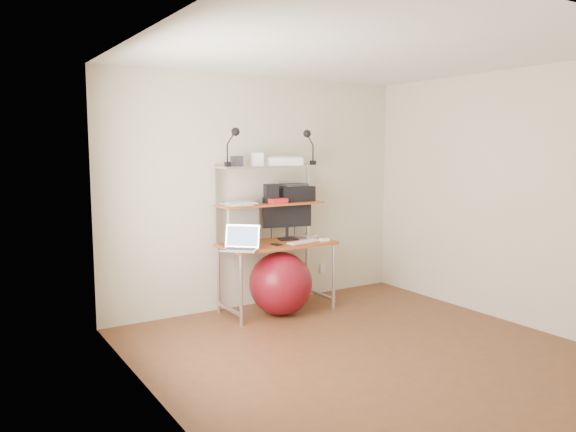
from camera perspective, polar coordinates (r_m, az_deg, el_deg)
name	(u,v)px	position (r m, az deg, el deg)	size (l,w,h in m)	color
room	(365,207)	(4.70, 7.84, 0.91)	(3.60, 3.60, 3.60)	brown
computer_desk	(274,222)	(5.96, -1.47, -0.58)	(1.20, 0.60, 1.57)	#BF4E25
wall_outlet	(323,268)	(6.77, 3.57, -5.31)	(0.08, 0.01, 0.12)	white
monitor_silver	(244,219)	(5.86, -4.53, -0.30)	(0.43, 0.21, 0.49)	#B9BABE
monitor_black	(287,214)	(6.10, -0.09, 0.18)	(0.55, 0.19, 0.55)	black
laptop	(241,244)	(5.55, -4.77, -2.90)	(0.44, 0.44, 0.30)	silver
keyboard	(304,242)	(5.97, 1.64, -2.61)	(0.41, 0.12, 0.01)	white
mouse	(324,239)	(6.07, 3.73, -2.39)	(0.10, 0.06, 0.03)	white
mac_mini	(306,236)	(6.24, 1.81, -2.07)	(0.19, 0.19, 0.04)	silver
phone	(276,244)	(5.80, -1.18, -2.91)	(0.07, 0.13, 0.01)	black
printer	(294,193)	(6.20, 0.58, 2.36)	(0.41, 0.28, 0.19)	black
nas_cube	(271,194)	(5.99, -1.73, 2.30)	(0.14, 0.14, 0.20)	black
red_box	(277,201)	(5.94, -1.09, 1.54)	(0.19, 0.13, 0.05)	red
scanner	(284,161)	(6.02, -0.45, 5.62)	(0.42, 0.34, 0.10)	white
box_white	(257,159)	(5.89, -3.14, 5.78)	(0.12, 0.10, 0.13)	white
box_grey	(237,161)	(5.80, -5.24, 5.59)	(0.10, 0.10, 0.10)	#323235
clip_lamp_left	(234,138)	(5.67, -5.53, 7.89)	(0.15, 0.09, 0.39)	black
clip_lamp_right	(308,139)	(6.13, 2.08, 7.78)	(0.15, 0.08, 0.38)	black
exercise_ball	(281,284)	(5.89, -0.75, -6.88)	(0.66, 0.66, 0.66)	maroon
paper_stack	(239,204)	(5.81, -5.04, 1.25)	(0.38, 0.41, 0.02)	white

